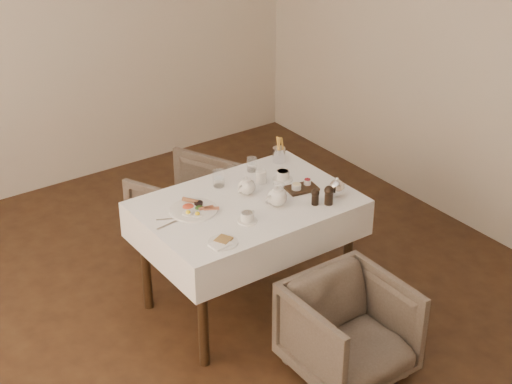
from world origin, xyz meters
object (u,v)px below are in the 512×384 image
object	(u,v)px
armchair_near	(349,331)
table	(247,218)
breakfast_plate	(194,209)
teapot_centre	(247,185)
armchair_far	(187,207)

from	to	relation	value
armchair_near	table	bearing A→B (deg)	96.71
table	breakfast_plate	size ratio (longest dim) A/B	4.47
teapot_centre	breakfast_plate	bearing A→B (deg)	163.61
table	armchair_far	xyz separation A→B (m)	(0.08, 0.87, -0.34)
breakfast_plate	teapot_centre	distance (m)	0.38
table	armchair_near	bearing A→B (deg)	-83.77
armchair_near	armchair_far	bearing A→B (deg)	91.02
table	armchair_near	size ratio (longest dim) A/B	2.03
armchair_near	armchair_far	distance (m)	1.73
table	breakfast_plate	bearing A→B (deg)	163.77
breakfast_plate	teapot_centre	bearing A→B (deg)	-8.09
table	teapot_centre	world-z (taller)	teapot_centre
armchair_near	teapot_centre	distance (m)	1.08
breakfast_plate	teapot_centre	xyz separation A→B (m)	(0.37, -0.01, 0.05)
armchair_near	armchair_far	xyz separation A→B (m)	(-0.02, 1.73, 0.01)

